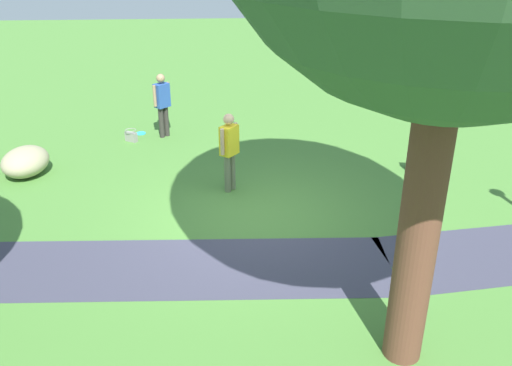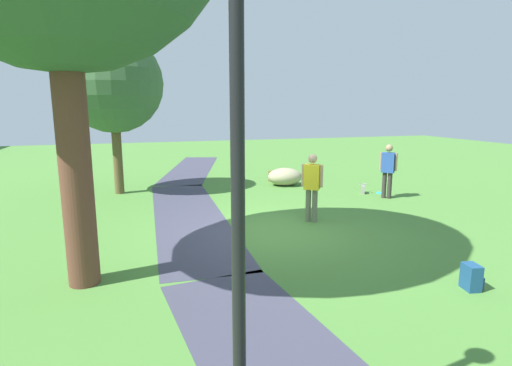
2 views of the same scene
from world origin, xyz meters
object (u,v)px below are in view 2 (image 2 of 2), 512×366
(young_tree_near_path, at_px, (113,84))
(woman_with_handbag, at_px, (388,167))
(backpack_by_boulder, at_px, (272,176))
(frisbee_on_grass, at_px, (380,193))
(handbag_on_grass, at_px, (363,189))
(man_near_boulder, at_px, (312,183))
(spare_backpack_on_lawn, at_px, (472,277))
(lawn_boulder, at_px, (285,177))
(lamp_post, at_px, (238,173))

(young_tree_near_path, height_order, woman_with_handbag, young_tree_near_path)
(backpack_by_boulder, bearing_deg, frisbee_on_grass, -139.09)
(young_tree_near_path, relative_size, handbag_on_grass, 13.22)
(man_near_boulder, distance_m, handbag_on_grass, 3.92)
(woman_with_handbag, bearing_deg, spare_backpack_on_lawn, 156.45)
(backpack_by_boulder, distance_m, spare_backpack_on_lawn, 9.40)
(man_near_boulder, distance_m, spare_backpack_on_lawn, 4.24)
(lawn_boulder, bearing_deg, spare_backpack_on_lawn, 178.16)
(lamp_post, distance_m, woman_with_handbag, 10.20)
(man_near_boulder, xyz_separation_m, frisbee_on_grass, (2.28, -3.50, -0.94))
(handbag_on_grass, bearing_deg, lawn_boulder, 43.90)
(woman_with_handbag, bearing_deg, frisbee_on_grass, -19.94)
(handbag_on_grass, bearing_deg, young_tree_near_path, 72.68)
(handbag_on_grass, xyz_separation_m, frisbee_on_grass, (-0.16, -0.55, -0.13))
(frisbee_on_grass, bearing_deg, man_near_boulder, 123.10)
(lawn_boulder, height_order, frisbee_on_grass, lawn_boulder)
(lamp_post, relative_size, man_near_boulder, 2.28)
(man_near_boulder, height_order, handbag_on_grass, man_near_boulder)
(backpack_by_boulder, height_order, spare_backpack_on_lawn, same)
(lamp_post, relative_size, backpack_by_boulder, 9.39)
(man_near_boulder, bearing_deg, handbag_on_grass, -50.42)
(man_near_boulder, relative_size, spare_backpack_on_lawn, 4.11)
(young_tree_near_path, relative_size, lawn_boulder, 3.75)
(woman_with_handbag, distance_m, backpack_by_boulder, 4.44)
(lamp_post, height_order, lawn_boulder, lamp_post)
(young_tree_near_path, bearing_deg, spare_backpack_on_lawn, -149.24)
(young_tree_near_path, xyz_separation_m, handbag_on_grass, (-2.33, -7.47, -3.30))
(handbag_on_grass, height_order, spare_backpack_on_lawn, spare_backpack_on_lawn)
(handbag_on_grass, bearing_deg, man_near_boulder, 129.58)
(handbag_on_grass, xyz_separation_m, backpack_by_boulder, (2.86, 2.07, 0.05))
(lamp_post, relative_size, spare_backpack_on_lawn, 9.39)
(man_near_boulder, bearing_deg, young_tree_near_path, 43.39)
(young_tree_near_path, xyz_separation_m, backpack_by_boulder, (0.53, -5.40, -3.24))
(man_near_boulder, xyz_separation_m, spare_backpack_on_lawn, (-4.10, -0.77, -0.76))
(woman_with_handbag, bearing_deg, lawn_boulder, 38.48)
(man_near_boulder, distance_m, frisbee_on_grass, 4.29)
(frisbee_on_grass, bearing_deg, lamp_post, 140.15)
(handbag_on_grass, relative_size, backpack_by_boulder, 0.94)
(woman_with_handbag, height_order, frisbee_on_grass, woman_with_handbag)
(man_near_boulder, height_order, backpack_by_boulder, man_near_boulder)
(lamp_post, distance_m, man_near_boulder, 7.00)
(lawn_boulder, xyz_separation_m, frisbee_on_grass, (-2.15, -2.46, -0.30))
(frisbee_on_grass, bearing_deg, lawn_boulder, 48.87)
(backpack_by_boulder, bearing_deg, lamp_post, 159.22)
(frisbee_on_grass, bearing_deg, spare_backpack_on_lawn, 156.81)
(spare_backpack_on_lawn, bearing_deg, handbag_on_grass, -18.48)
(backpack_by_boulder, relative_size, frisbee_on_grass, 1.56)
(spare_backpack_on_lawn, distance_m, frisbee_on_grass, 6.95)
(man_near_boulder, bearing_deg, lamp_post, 150.42)
(lamp_post, distance_m, lawn_boulder, 11.49)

